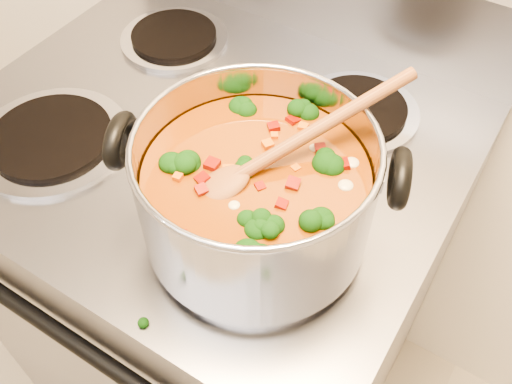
% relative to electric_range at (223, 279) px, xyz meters
% --- Properties ---
extents(electric_range, '(0.77, 0.70, 1.08)m').
position_rel_electric_range_xyz_m(electric_range, '(0.00, 0.00, 0.00)').
color(electric_range, gray).
rests_on(electric_range, ground).
extents(stockpot, '(0.34, 0.29, 0.17)m').
position_rel_electric_range_xyz_m(stockpot, '(0.17, -0.14, 0.54)').
color(stockpot, '#A6A6AE').
rests_on(stockpot, electric_range).
extents(wooden_spoon, '(0.18, 0.27, 0.10)m').
position_rel_electric_range_xyz_m(wooden_spoon, '(0.18, -0.12, 0.60)').
color(wooden_spoon, brown).
rests_on(wooden_spoon, stockpot).
extents(cooktop_crumbs, '(0.41, 0.14, 0.01)m').
position_rel_electric_range_xyz_m(cooktop_crumbs, '(0.19, -0.10, 0.46)').
color(cooktop_crumbs, black).
rests_on(cooktop_crumbs, electric_range).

